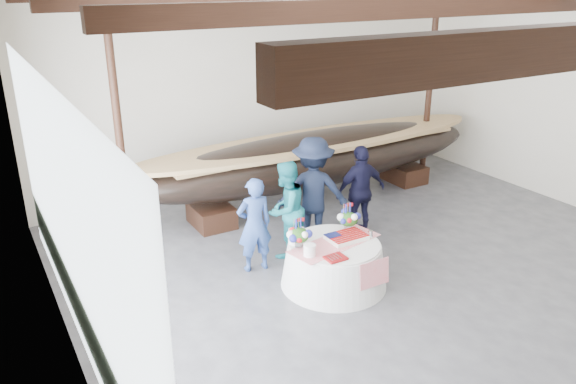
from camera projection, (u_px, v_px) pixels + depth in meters
floor at (449, 302)px, 8.30m from camera, size 10.00×12.00×0.01m
wall_back at (258, 86)px, 12.30m from camera, size 10.00×0.02×4.50m
wall_left at (77, 242)px, 5.12m from camera, size 0.02×12.00×4.50m
pavilion_structure at (438, 17)px, 7.46m from camera, size 9.80×11.76×4.50m
open_bay at (69, 240)px, 6.10m from camera, size 0.03×7.00×3.20m
longboat_display at (318, 158)px, 11.67m from camera, size 8.10×1.62×1.52m
banquet_table at (334, 264)px, 8.66m from camera, size 1.64×1.64×0.71m
tabletop_items at (326, 232)px, 8.57m from camera, size 1.59×0.95×0.40m
guest_woman_blue at (254, 225)px, 8.96m from camera, size 0.62×0.45×1.59m
guest_woman_teal at (285, 209)px, 9.43m from camera, size 1.01×0.92×1.68m
guest_man_left at (313, 192)px, 9.79m from camera, size 1.47×1.24×1.97m
guest_man_right at (361, 191)px, 10.18m from camera, size 1.03×0.48×1.71m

